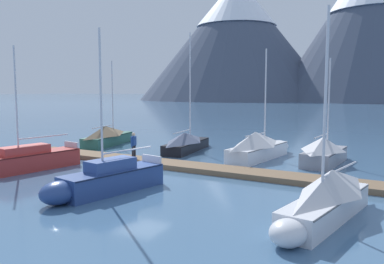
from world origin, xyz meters
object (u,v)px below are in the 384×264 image
at_px(sailboat_outer_slip, 325,151).
at_px(person_on_dock, 134,144).
at_px(sailboat_nearest_berth, 109,135).
at_px(sailboat_mid_dock_starboard, 105,180).
at_px(sailboat_mid_dock_port, 187,142).
at_px(sailboat_second_berth, 17,162).
at_px(sailboat_far_berth, 259,146).
at_px(sailboat_end_of_dock, 326,197).

xyz_separation_m(sailboat_outer_slip, person_on_dock, (-11.10, -5.31, 0.42)).
xyz_separation_m(sailboat_nearest_berth, sailboat_mid_dock_starboard, (10.04, -13.02, -0.15)).
height_order(sailboat_nearest_berth, person_on_dock, sailboat_nearest_berth).
bearing_deg(sailboat_mid_dock_port, sailboat_outer_slip, -4.29).
bearing_deg(sailboat_mid_dock_starboard, sailboat_outer_slip, 56.71).
relative_size(sailboat_second_berth, person_on_dock, 4.59).
bearing_deg(sailboat_far_berth, sailboat_end_of_dock, -62.43).
distance_m(sailboat_nearest_berth, sailboat_end_of_dock, 23.23).
bearing_deg(sailboat_end_of_dock, sailboat_mid_dock_starboard, -176.39).
xyz_separation_m(sailboat_nearest_berth, sailboat_far_berth, (13.68, -1.02, 0.11)).
xyz_separation_m(sailboat_mid_dock_starboard, sailboat_end_of_dock, (9.59, 0.61, 0.23)).
distance_m(sailboat_outer_slip, sailboat_end_of_dock, 11.63).
distance_m(sailboat_end_of_dock, person_on_dock, 14.18).
height_order(sailboat_mid_dock_starboard, person_on_dock, sailboat_mid_dock_starboard).
bearing_deg(sailboat_far_berth, sailboat_mid_dock_port, 171.64).
bearing_deg(sailboat_mid_dock_port, sailboat_second_berth, -113.94).
xyz_separation_m(sailboat_second_berth, sailboat_far_berth, (11.14, 10.57, 0.28)).
bearing_deg(sailboat_second_berth, sailboat_mid_dock_starboard, -10.80).
xyz_separation_m(sailboat_nearest_berth, sailboat_second_berth, (2.55, -11.60, -0.17)).
bearing_deg(sailboat_nearest_berth, person_on_dock, -42.05).
height_order(sailboat_far_berth, person_on_dock, sailboat_far_berth).
bearing_deg(sailboat_mid_dock_starboard, person_on_dock, 114.82).
height_order(sailboat_nearest_berth, sailboat_second_berth, sailboat_nearest_berth).
relative_size(sailboat_mid_dock_starboard, sailboat_outer_slip, 1.10).
bearing_deg(sailboat_end_of_dock, sailboat_second_berth, 177.24).
bearing_deg(sailboat_mid_dock_starboard, sailboat_second_berth, 169.20).
bearing_deg(person_on_dock, sailboat_mid_dock_port, 83.02).
xyz_separation_m(sailboat_nearest_berth, sailboat_mid_dock_port, (7.64, -0.13, -0.07)).
height_order(sailboat_nearest_berth, sailboat_mid_dock_starboard, sailboat_mid_dock_starboard).
xyz_separation_m(sailboat_mid_dock_starboard, sailboat_far_berth, (3.64, 12.00, 0.26)).
xyz_separation_m(sailboat_mid_dock_port, sailboat_far_berth, (6.05, -0.89, 0.18)).
relative_size(sailboat_second_berth, sailboat_end_of_dock, 1.03).
height_order(sailboat_mid_dock_port, person_on_dock, sailboat_mid_dock_port).
xyz_separation_m(sailboat_second_berth, sailboat_mid_dock_port, (5.09, 11.46, 0.10)).
relative_size(sailboat_end_of_dock, person_on_dock, 4.48).
height_order(sailboat_mid_dock_starboard, sailboat_end_of_dock, sailboat_end_of_dock).
relative_size(sailboat_mid_dock_port, person_on_dock, 5.39).
bearing_deg(sailboat_outer_slip, sailboat_second_berth, -145.33).
xyz_separation_m(sailboat_far_berth, sailboat_end_of_dock, (5.95, -11.40, -0.04)).
bearing_deg(sailboat_outer_slip, person_on_dock, -154.46).
bearing_deg(sailboat_far_berth, sailboat_outer_slip, 1.49).
height_order(sailboat_outer_slip, sailboat_end_of_dock, sailboat_end_of_dock).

